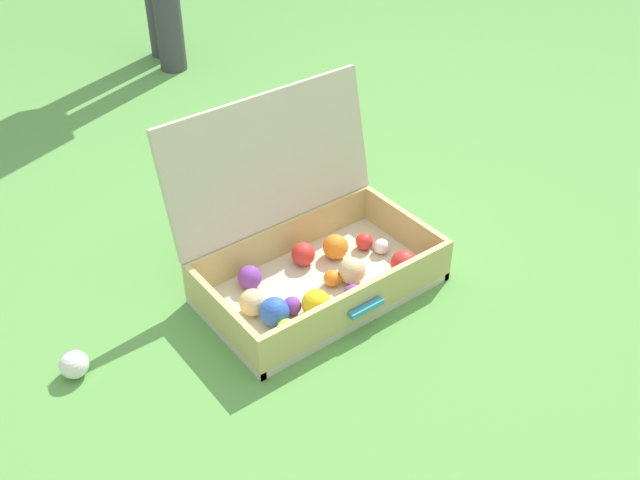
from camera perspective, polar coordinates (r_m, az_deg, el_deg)
The scene contains 3 objects.
ground_plane at distance 2.14m, azimuth 2.61°, elevation -4.03°, with size 16.00×16.00×0.00m, color #569342.
open_suitcase at distance 2.10m, azimuth -0.91°, elevation -0.93°, with size 0.66×0.50×0.51m.
stray_ball_on_grass at distance 1.98m, azimuth -18.44°, elevation -9.07°, with size 0.07×0.07×0.07m, color white.
Camera 1 is at (-1.06, -1.23, 1.40)m, focal length 41.49 mm.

